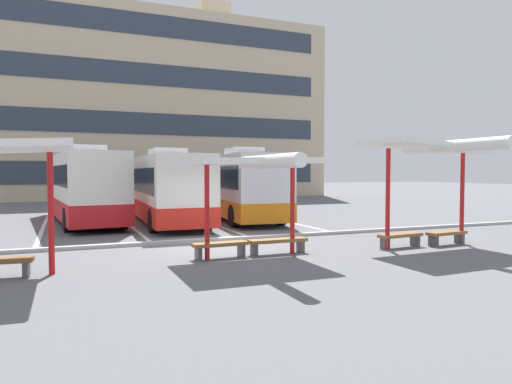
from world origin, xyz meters
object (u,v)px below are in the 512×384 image
at_px(coach_bus_2, 237,187).
at_px(coach_bus_1, 162,189).
at_px(bench_1, 220,246).
at_px(bench_3, 400,237).
at_px(waiting_shelter_1, 255,164).
at_px(bench_4, 447,235).
at_px(coach_bus_0, 83,188).
at_px(waiting_shelter_2, 433,150).
at_px(bench_2, 278,242).

bearing_deg(coach_bus_2, coach_bus_1, 174.74).
bearing_deg(bench_1, bench_3, -4.41).
height_order(coach_bus_1, bench_1, coach_bus_1).
distance_m(waiting_shelter_1, bench_3, 5.56).
height_order(coach_bus_1, bench_4, coach_bus_1).
height_order(coach_bus_1, bench_3, coach_bus_1).
relative_size(coach_bus_1, coach_bus_2, 1.16).
bearing_deg(coach_bus_0, bench_4, -47.85).
xyz_separation_m(waiting_shelter_2, bench_4, (0.90, 0.26, -2.82)).
xyz_separation_m(coach_bus_0, bench_1, (3.23, -11.52, -1.34)).
bearing_deg(bench_2, coach_bus_1, 97.33).
relative_size(bench_2, bench_3, 1.12).
height_order(bench_2, bench_4, same).
distance_m(bench_1, bench_3, 5.96).
bearing_deg(bench_2, bench_4, -5.96).
bearing_deg(coach_bus_2, bench_3, -81.09).
distance_m(coach_bus_1, waiting_shelter_1, 11.07).
xyz_separation_m(waiting_shelter_1, waiting_shelter_2, (5.95, -0.49, 0.49)).
bearing_deg(bench_3, coach_bus_2, 98.91).
distance_m(coach_bus_2, bench_2, 10.65).
bearing_deg(bench_1, bench_4, -4.52).
xyz_separation_m(waiting_shelter_1, bench_2, (0.90, 0.39, -2.32)).
relative_size(bench_1, bench_4, 1.00).
height_order(coach_bus_0, bench_3, coach_bus_0).
bearing_deg(coach_bus_0, bench_2, -66.38).
relative_size(coach_bus_0, waiting_shelter_1, 2.50).
xyz_separation_m(coach_bus_0, bench_3, (9.18, -11.98, -1.34)).
bearing_deg(bench_4, coach_bus_1, 123.04).
relative_size(bench_1, bench_3, 0.98).
distance_m(bench_1, waiting_shelter_2, 7.45).
xyz_separation_m(coach_bus_0, bench_4, (10.98, -12.13, -1.34)).
distance_m(coach_bus_0, bench_2, 12.63).
xyz_separation_m(coach_bus_2, waiting_shelter_2, (2.58, -11.15, 1.48)).
relative_size(coach_bus_2, waiting_shelter_2, 2.45).
bearing_deg(coach_bus_1, bench_3, -63.57).
bearing_deg(waiting_shelter_1, waiting_shelter_2, -4.74).
distance_m(coach_bus_0, waiting_shelter_1, 12.64).
xyz_separation_m(coach_bus_2, waiting_shelter_1, (-3.36, -10.66, 0.99)).
bearing_deg(coach_bus_2, coach_bus_0, 170.61).
distance_m(waiting_shelter_1, bench_4, 7.24).
bearing_deg(coach_bus_2, bench_4, -72.26).
distance_m(coach_bus_0, bench_3, 15.15).
bearing_deg(coach_bus_0, coach_bus_2, -9.39).
bearing_deg(waiting_shelter_2, bench_2, 170.10).
distance_m(coach_bus_2, waiting_shelter_1, 11.22).
bearing_deg(waiting_shelter_1, bench_3, -0.91).
height_order(coach_bus_0, bench_2, coach_bus_0).
relative_size(coach_bus_1, bench_1, 7.63).
xyz_separation_m(bench_3, bench_4, (1.80, -0.15, -0.00)).
bearing_deg(coach_bus_1, coach_bus_2, -5.26).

